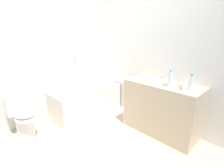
{
  "coord_description": "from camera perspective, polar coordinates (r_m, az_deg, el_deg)",
  "views": [
    {
      "loc": [
        -1.3,
        -1.75,
        1.66
      ],
      "look_at": [
        0.63,
        0.2,
        0.81
      ],
      "focal_mm": 26.13,
      "sensor_mm": 36.0,
      "label": 1
    }
  ],
  "objects": [
    {
      "name": "toilet",
      "position": [
        3.14,
        -28.69,
        -10.13
      ],
      "size": [
        0.37,
        0.55,
        0.69
      ],
      "rotation": [
        0.0,
        0.0,
        -1.5
      ],
      "color": "white",
      "rests_on": "ground_plane"
    },
    {
      "name": "water_bottle_1",
      "position": [
        2.69,
        19.73,
        1.86
      ],
      "size": [
        0.06,
        0.06,
        0.23
      ],
      "color": "silver",
      "rests_on": "vanity_counter"
    },
    {
      "name": "water_bottle_0",
      "position": [
        2.59,
        19.58,
        1.63
      ],
      "size": [
        0.06,
        0.06,
        0.26
      ],
      "color": "silver",
      "rests_on": "vanity_counter"
    },
    {
      "name": "water_bottle_2",
      "position": [
        2.57,
        25.84,
        0.45
      ],
      "size": [
        0.07,
        0.07,
        0.23
      ],
      "color": "silver",
      "rests_on": "vanity_counter"
    },
    {
      "name": "toilet_paper_roll",
      "position": [
        3.13,
        -31.52,
        -16.53
      ],
      "size": [
        0.11,
        0.11,
        0.11
      ],
      "primitive_type": "cylinder",
      "color": "white",
      "rests_on": "ground_plane"
    },
    {
      "name": "sink_basin",
      "position": [
        2.77,
        15.47,
        0.91
      ],
      "size": [
        0.29,
        0.29,
        0.05
      ],
      "primitive_type": "cylinder",
      "color": "white",
      "rests_on": "vanity_counter"
    },
    {
      "name": "drinking_glass_1",
      "position": [
        2.98,
        9.87,
        2.69
      ],
      "size": [
        0.07,
        0.07,
        0.08
      ],
      "primitive_type": "cylinder",
      "color": "white",
      "rests_on": "vanity_counter"
    },
    {
      "name": "ground_plane",
      "position": [
        2.74,
        -6.8,
        -20.23
      ],
      "size": [
        3.68,
        3.68,
        0.0
      ],
      "primitive_type": "plane",
      "color": "#C1AD8E"
    },
    {
      "name": "bath_mat",
      "position": [
        3.29,
        -3.7,
        -13.04
      ],
      "size": [
        0.61,
        0.35,
        0.01
      ],
      "primitive_type": "cube",
      "color": "white",
      "rests_on": "ground_plane"
    },
    {
      "name": "drinking_glass_0",
      "position": [
        2.58,
        22.81,
        -0.66
      ],
      "size": [
        0.07,
        0.07,
        0.08
      ],
      "primitive_type": "cylinder",
      "color": "white",
      "rests_on": "vanity_counter"
    },
    {
      "name": "bathtub",
      "position": [
        3.57,
        -9.15,
        -5.29
      ],
      "size": [
        1.44,
        0.68,
        1.34
      ],
      "color": "white",
      "rests_on": "ground_plane"
    },
    {
      "name": "wall_back_tiled",
      "position": [
        3.39,
        -22.0,
        8.75
      ],
      "size": [
        3.08,
        0.1,
        2.47
      ],
      "primitive_type": "cube",
      "color": "silver",
      "rests_on": "ground_plane"
    },
    {
      "name": "sink_faucet",
      "position": [
        2.92,
        17.25,
        1.73
      ],
      "size": [
        0.1,
        0.15,
        0.08
      ],
      "color": "#9E9EA3",
      "rests_on": "vanity_counter"
    },
    {
      "name": "vanity_counter",
      "position": [
        2.93,
        16.69,
        -8.1
      ],
      "size": [
        0.54,
        1.22,
        0.89
      ],
      "primitive_type": "cube",
      "color": "tan",
      "rests_on": "ground_plane"
    },
    {
      "name": "wall_right_mirror",
      "position": [
        3.24,
        12.34,
        9.24
      ],
      "size": [
        0.1,
        3.01,
        2.47
      ],
      "primitive_type": "cube",
      "color": "silver",
      "rests_on": "ground_plane"
    },
    {
      "name": "soap_dish",
      "position": [
        2.92,
        11.27,
        1.76
      ],
      "size": [
        0.09,
        0.06,
        0.02
      ],
      "primitive_type": "cube",
      "color": "white",
      "rests_on": "vanity_counter"
    },
    {
      "name": "drinking_glass_2",
      "position": [
        2.52,
        23.91,
        -0.9
      ],
      "size": [
        0.06,
        0.06,
        0.1
      ],
      "primitive_type": "cylinder",
      "color": "white",
      "rests_on": "vanity_counter"
    }
  ]
}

